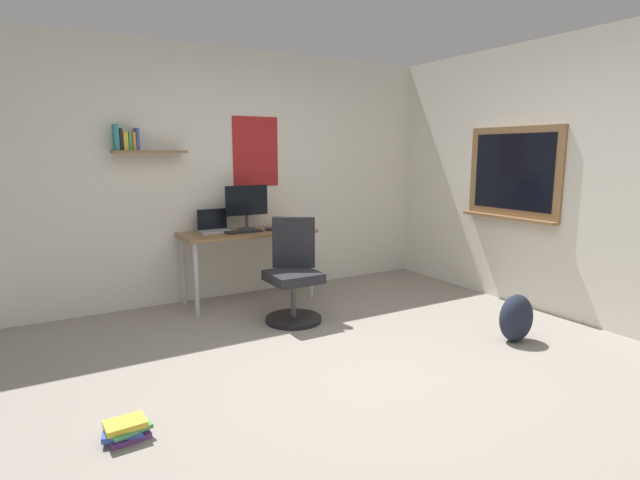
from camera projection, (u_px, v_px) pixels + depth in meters
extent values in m
plane|color=gray|center=(358.00, 377.00, 3.49)|extent=(5.20, 5.20, 0.00)
cube|color=silver|center=(229.00, 175.00, 5.34)|extent=(5.00, 0.10, 2.60)
cube|color=olive|center=(150.00, 152.00, 4.75)|extent=(0.68, 0.20, 0.02)
cube|color=#A51E1E|center=(256.00, 152.00, 5.40)|extent=(0.52, 0.01, 0.74)
cube|color=teal|center=(116.00, 137.00, 4.61)|extent=(0.04, 0.14, 0.24)
cube|color=black|center=(120.00, 139.00, 4.63)|extent=(0.02, 0.14, 0.20)
cube|color=gold|center=(125.00, 141.00, 4.65)|extent=(0.04, 0.14, 0.17)
cube|color=#3D934C|center=(129.00, 141.00, 4.67)|extent=(0.03, 0.14, 0.17)
cube|color=orange|center=(133.00, 141.00, 4.69)|extent=(0.03, 0.14, 0.17)
cube|color=#3851B2|center=(137.00, 139.00, 4.70)|extent=(0.03, 0.14, 0.21)
cube|color=silver|center=(585.00, 180.00, 4.48)|extent=(0.10, 5.00, 2.60)
cube|color=olive|center=(514.00, 172.00, 5.05)|extent=(0.04, 1.10, 0.90)
cube|color=black|center=(513.00, 172.00, 5.05)|extent=(0.01, 0.94, 0.76)
cube|color=olive|center=(508.00, 218.00, 5.11)|extent=(0.12, 1.10, 0.03)
cube|color=olive|center=(248.00, 233.00, 5.16)|extent=(1.36, 0.57, 0.03)
cylinder|color=#B7B7BC|center=(196.00, 280.00, 4.72)|extent=(0.04, 0.04, 0.71)
cylinder|color=#B7B7BC|center=(311.00, 265.00, 5.34)|extent=(0.04, 0.04, 0.71)
cylinder|color=#B7B7BC|center=(183.00, 270.00, 5.10)|extent=(0.04, 0.04, 0.71)
cylinder|color=#B7B7BC|center=(292.00, 258.00, 5.72)|extent=(0.04, 0.04, 0.71)
cylinder|color=black|center=(294.00, 319.00, 4.63)|extent=(0.52, 0.52, 0.04)
cylinder|color=#4C4C51|center=(293.00, 299.00, 4.60)|extent=(0.05, 0.05, 0.34)
cube|color=#232328|center=(293.00, 277.00, 4.56)|extent=(0.44, 0.44, 0.09)
cube|color=#232328|center=(294.00, 242.00, 4.71)|extent=(0.38, 0.26, 0.48)
cube|color=#ADAFB5|center=(216.00, 231.00, 5.08)|extent=(0.31, 0.21, 0.02)
cube|color=black|center=(212.00, 219.00, 5.15)|extent=(0.31, 0.01, 0.21)
cylinder|color=#38383D|center=(247.00, 229.00, 5.25)|extent=(0.17, 0.17, 0.01)
cylinder|color=#38383D|center=(247.00, 222.00, 5.24)|extent=(0.03, 0.03, 0.14)
cube|color=black|center=(247.00, 200.00, 5.19)|extent=(0.46, 0.02, 0.31)
cube|color=black|center=(244.00, 232.00, 5.06)|extent=(0.37, 0.13, 0.02)
ellipsoid|color=#262628|center=(269.00, 229.00, 5.20)|extent=(0.10, 0.06, 0.03)
cylinder|color=#334CA5|center=(298.00, 223.00, 5.42)|extent=(0.08, 0.08, 0.09)
ellipsoid|color=#1E2333|center=(516.00, 318.00, 4.12)|extent=(0.32, 0.22, 0.40)
cube|color=#7A3D99|center=(129.00, 436.00, 2.74)|extent=(0.22, 0.17, 0.03)
cube|color=#3851B2|center=(123.00, 431.00, 2.73)|extent=(0.24, 0.19, 0.03)
cube|color=#3D934C|center=(129.00, 428.00, 2.72)|extent=(0.24, 0.20, 0.02)
cube|color=gold|center=(125.00, 424.00, 2.70)|extent=(0.22, 0.16, 0.03)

